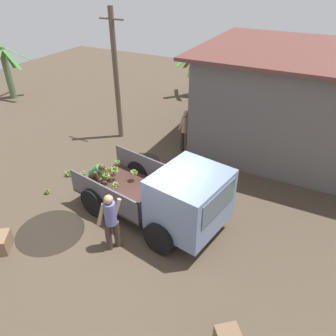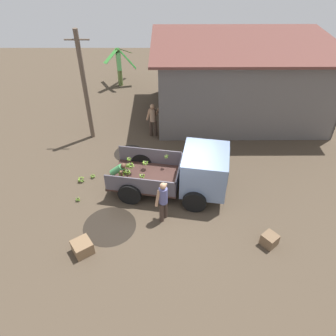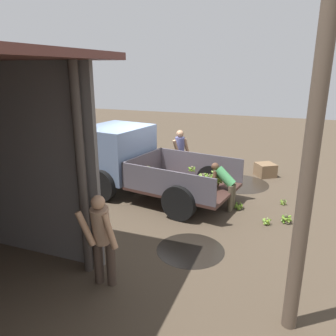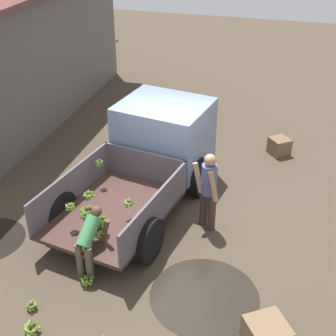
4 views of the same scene
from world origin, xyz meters
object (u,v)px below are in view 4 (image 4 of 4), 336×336
banana_bunch_on_ground_1 (31,305)px  wooden_crate_1 (279,146)px  banana_bunch_on_ground_3 (87,280)px  banana_bunch_on_ground_0 (31,328)px  person_worker_loading (89,239)px  wooden_crate_0 (267,335)px  person_foreground_visitor (208,188)px  cargo_truck (156,147)px

banana_bunch_on_ground_1 → wooden_crate_1: wooden_crate_1 is taller
banana_bunch_on_ground_3 → banana_bunch_on_ground_0: bearing=161.8°
person_worker_loading → wooden_crate_0: 3.40m
banana_bunch_on_ground_3 → person_worker_loading: bearing=11.7°
banana_bunch_on_ground_0 → banana_bunch_on_ground_1: 0.52m
person_foreground_visitor → wooden_crate_1: 3.88m
person_foreground_visitor → person_worker_loading: person_foreground_visitor is taller
banana_bunch_on_ground_1 → wooden_crate_1: (6.65, -3.55, 0.13)m
person_foreground_visitor → banana_bunch_on_ground_1: (-3.03, 2.36, -0.86)m
banana_bunch_on_ground_3 → wooden_crate_1: 6.54m
banana_bunch_on_ground_1 → wooden_crate_0: wooden_crate_0 is taller
person_worker_loading → banana_bunch_on_ground_3: 0.73m
banana_bunch_on_ground_3 → banana_bunch_on_ground_1: bearing=139.4°
banana_bunch_on_ground_0 → wooden_crate_0: 3.69m
cargo_truck → wooden_crate_1: (2.44, -2.65, -0.84)m
cargo_truck → wooden_crate_1: bearing=-37.7°
person_foreground_visitor → banana_bunch_on_ground_3: size_ratio=7.01×
banana_bunch_on_ground_3 → wooden_crate_1: wooden_crate_1 is taller
person_worker_loading → banana_bunch_on_ground_3: bearing=-159.2°
cargo_truck → person_foreground_visitor: size_ratio=2.79×
wooden_crate_0 → banana_bunch_on_ground_1: bearing=95.5°
person_foreground_visitor → banana_bunch_on_ground_0: (-3.48, 2.09, -0.83)m
person_worker_loading → wooden_crate_1: bearing=-19.2°
banana_bunch_on_ground_1 → banana_bunch_on_ground_3: (0.78, -0.67, 0.02)m
person_worker_loading → banana_bunch_on_ground_1: size_ratio=5.55×
banana_bunch_on_ground_0 → banana_bunch_on_ground_1: size_ratio=1.24×
cargo_truck → banana_bunch_on_ground_1: 4.42m
cargo_truck → banana_bunch_on_ground_1: cargo_truck is taller
banana_bunch_on_ground_1 → banana_bunch_on_ground_3: size_ratio=0.91×
person_worker_loading → banana_bunch_on_ground_0: 1.74m
cargo_truck → person_worker_loading: (-3.05, 0.31, -0.34)m
cargo_truck → banana_bunch_on_ground_0: bearing=-178.1°
banana_bunch_on_ground_0 → wooden_crate_0: (0.81, -3.60, 0.11)m
banana_bunch_on_ground_1 → person_foreground_visitor: bearing=-37.9°
wooden_crate_0 → wooden_crate_1: 6.29m
person_foreground_visitor → banana_bunch_on_ground_1: 3.94m
banana_bunch_on_ground_3 → cargo_truck: bearing=-3.9°
person_foreground_visitor → wooden_crate_1: bearing=-164.1°
banana_bunch_on_ground_0 → wooden_crate_1: 7.82m
person_foreground_visitor → banana_bunch_on_ground_0: size_ratio=6.20×
person_foreground_visitor → banana_bunch_on_ground_3: (-2.25, 1.69, -0.84)m
person_worker_loading → banana_bunch_on_ground_1: person_worker_loading is taller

